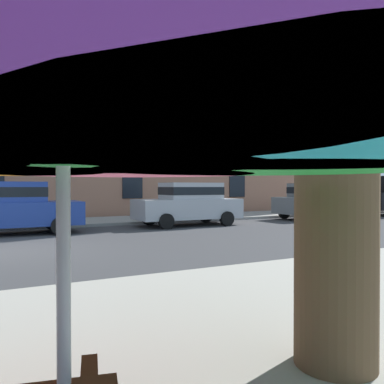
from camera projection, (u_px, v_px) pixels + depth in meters
The scene contains 4 objects.
sedan_blue at pixel (12, 206), 13.11m from camera, with size 4.40×1.98×1.78m.
sedan_silver at pixel (189, 203), 16.23m from camera, with size 4.40×1.98×1.78m.
sedan_gray at pixel (316, 200), 19.58m from camera, with size 4.40×1.98×1.78m.
patio_umbrella at pixel (63, 111), 1.65m from camera, with size 3.99×3.71×2.23m.
Camera 1 is at (-0.16, -10.72, 1.61)m, focal length 36.57 mm.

